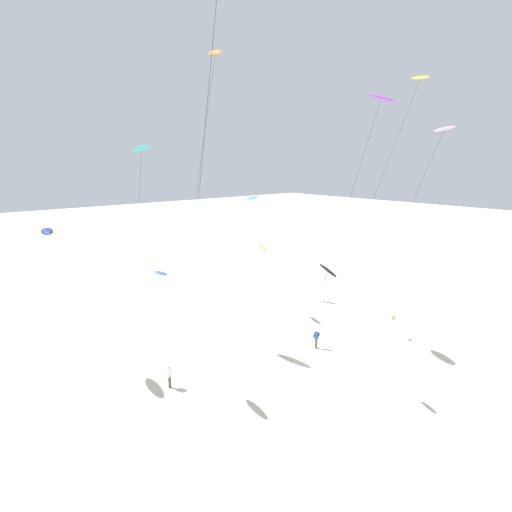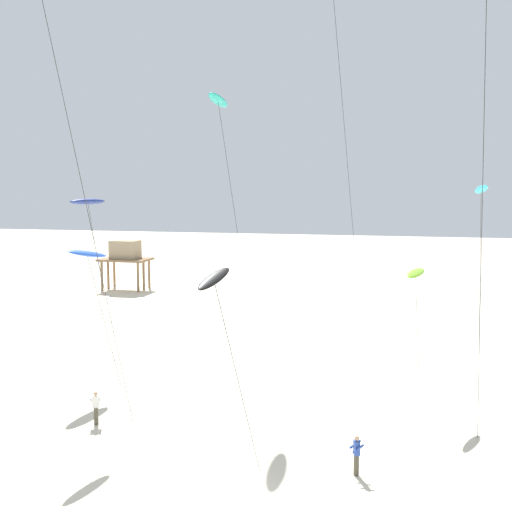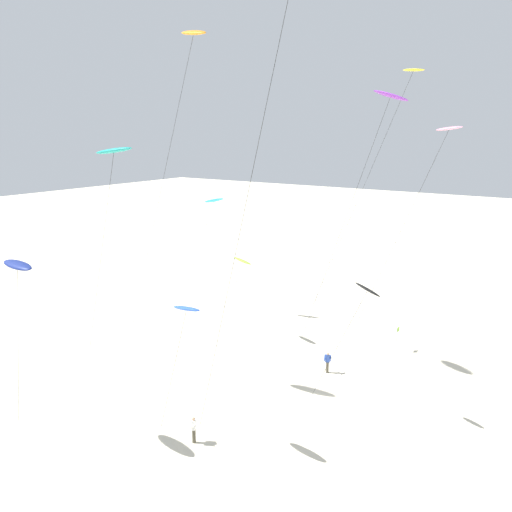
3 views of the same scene
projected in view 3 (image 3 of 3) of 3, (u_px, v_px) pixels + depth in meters
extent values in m
plane|color=beige|center=(337.00, 414.00, 34.88)|extent=(260.00, 260.00, 0.00)
ellipsoid|color=#33BFE0|center=(214.00, 200.00, 51.55)|extent=(0.95, 2.13, 0.87)
cylinder|color=#262626|center=(197.00, 254.00, 54.74)|extent=(0.91, 5.51, 11.47)
ellipsoid|color=orange|center=(193.00, 33.00, 38.40)|extent=(2.04, 3.42, 0.97)
cylinder|color=#262626|center=(159.00, 200.00, 44.63)|extent=(1.61, 9.89, 24.96)
ellipsoid|color=#8CD833|center=(242.00, 261.00, 46.22)|extent=(1.38, 2.52, 0.58)
cylinder|color=#262626|center=(232.00, 297.00, 47.96)|extent=(0.46, 2.72, 7.02)
ellipsoid|color=blue|center=(186.00, 309.00, 29.58)|extent=(1.35, 2.62, 0.82)
cylinder|color=#262626|center=(173.00, 372.00, 31.52)|extent=(0.48, 2.84, 8.40)
ellipsoid|color=purple|center=(391.00, 95.00, 38.04)|extent=(1.00, 2.81, 1.23)
cylinder|color=#262626|center=(341.00, 231.00, 42.95)|extent=(1.23, 7.49, 20.54)
ellipsoid|color=black|center=(368.00, 290.00, 32.67)|extent=(0.93, 1.95, 0.78)
cylinder|color=#262626|center=(338.00, 346.00, 35.02)|extent=(0.67, 4.02, 8.57)
ellipsoid|color=yellow|center=(414.00, 70.00, 43.47)|extent=(0.72, 1.95, 0.39)
cylinder|color=#262626|center=(356.00, 204.00, 49.41)|extent=(1.59, 9.74, 22.95)
cylinder|color=#262626|center=(239.00, 236.00, 28.07)|extent=(1.18, 7.20, 25.44)
ellipsoid|color=pink|center=(449.00, 128.00, 40.19)|extent=(1.49, 2.44, 0.49)
cylinder|color=#262626|center=(396.00, 240.00, 44.85)|extent=(1.23, 7.54, 18.24)
ellipsoid|color=navy|center=(17.00, 265.00, 29.94)|extent=(1.39, 3.37, 0.54)
cylinder|color=#262626|center=(18.00, 349.00, 32.00)|extent=(0.41, 2.41, 10.64)
ellipsoid|color=teal|center=(114.00, 151.00, 35.76)|extent=(0.96, 3.37, 0.71)
cylinder|color=#262626|center=(100.00, 265.00, 39.58)|extent=(0.92, 5.57, 16.73)
cylinder|color=#4C4738|center=(194.00, 436.00, 31.60)|extent=(0.22, 0.22, 0.88)
cube|color=white|center=(194.00, 425.00, 31.44)|extent=(0.39, 0.32, 0.58)
sphere|color=tan|center=(193.00, 419.00, 31.34)|extent=(0.20, 0.20, 0.20)
cylinder|color=white|center=(193.00, 426.00, 31.21)|extent=(0.29, 0.49, 0.39)
cylinder|color=white|center=(195.00, 422.00, 31.64)|extent=(0.29, 0.49, 0.39)
cylinder|color=#4C4738|center=(327.00, 367.00, 40.75)|extent=(0.22, 0.22, 0.88)
cube|color=#2D4CA5|center=(328.00, 358.00, 40.58)|extent=(0.31, 0.39, 0.58)
sphere|color=tan|center=(328.00, 354.00, 40.49)|extent=(0.20, 0.20, 0.20)
cylinder|color=#2D4CA5|center=(330.00, 358.00, 40.52)|extent=(0.50, 0.26, 0.39)
cylinder|color=#2D4CA5|center=(325.00, 358.00, 40.62)|extent=(0.50, 0.26, 0.39)
cylinder|color=gray|center=(396.00, 340.00, 44.47)|extent=(0.05, 0.05, 2.10)
cube|color=#8CD833|center=(398.00, 329.00, 44.50)|extent=(0.52, 0.03, 0.36)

